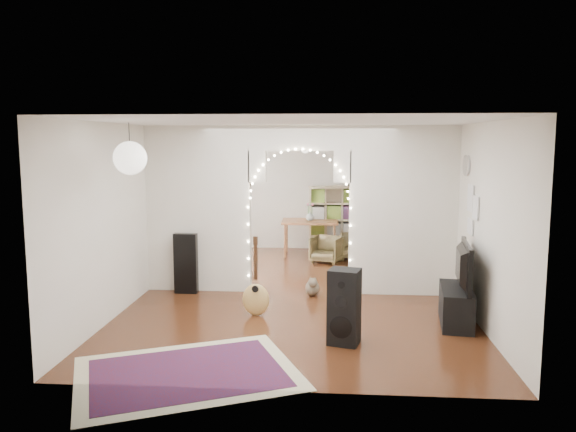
# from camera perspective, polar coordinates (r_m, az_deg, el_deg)

# --- Properties ---
(floor) EXTENTS (7.50, 7.50, 0.00)m
(floor) POSITION_cam_1_polar(r_m,az_deg,el_deg) (9.32, 1.15, -7.64)
(floor) COLOR black
(floor) RESTS_ON ground
(ceiling) EXTENTS (5.00, 7.50, 0.02)m
(ceiling) POSITION_cam_1_polar(r_m,az_deg,el_deg) (9.00, 1.20, 9.20)
(ceiling) COLOR white
(ceiling) RESTS_ON wall_back
(wall_back) EXTENTS (5.00, 0.02, 2.70)m
(wall_back) POSITION_cam_1_polar(r_m,az_deg,el_deg) (12.79, 2.12, 2.66)
(wall_back) COLOR silver
(wall_back) RESTS_ON floor
(wall_front) EXTENTS (5.00, 0.02, 2.70)m
(wall_front) POSITION_cam_1_polar(r_m,az_deg,el_deg) (5.37, -1.09, -4.22)
(wall_front) COLOR silver
(wall_front) RESTS_ON floor
(wall_left) EXTENTS (0.02, 7.50, 2.70)m
(wall_left) POSITION_cam_1_polar(r_m,az_deg,el_deg) (9.53, -14.01, 0.75)
(wall_left) COLOR silver
(wall_left) RESTS_ON floor
(wall_right) EXTENTS (0.02, 7.50, 2.70)m
(wall_right) POSITION_cam_1_polar(r_m,az_deg,el_deg) (9.26, 16.80, 0.46)
(wall_right) COLOR silver
(wall_right) RESTS_ON floor
(divider_wall) EXTENTS (5.00, 0.20, 2.70)m
(divider_wall) POSITION_cam_1_polar(r_m,az_deg,el_deg) (9.05, 1.17, 1.10)
(divider_wall) COLOR silver
(divider_wall) RESTS_ON floor
(fairy_lights) EXTENTS (1.64, 0.04, 1.60)m
(fairy_lights) POSITION_cam_1_polar(r_m,az_deg,el_deg) (8.91, 1.13, 1.81)
(fairy_lights) COLOR #FFEABF
(fairy_lights) RESTS_ON divider_wall
(window) EXTENTS (0.04, 1.20, 1.40)m
(window) POSITION_cam_1_polar(r_m,az_deg,el_deg) (11.22, -11.00, 2.61)
(window) COLOR white
(window) RESTS_ON wall_left
(wall_clock) EXTENTS (0.03, 0.31, 0.31)m
(wall_clock) POSITION_cam_1_polar(r_m,az_deg,el_deg) (8.62, 17.72, 4.92)
(wall_clock) COLOR white
(wall_clock) RESTS_ON wall_right
(picture_frames) EXTENTS (0.02, 0.50, 0.70)m
(picture_frames) POSITION_cam_1_polar(r_m,az_deg,el_deg) (8.27, 18.18, 0.63)
(picture_frames) COLOR white
(picture_frames) RESTS_ON wall_right
(paper_lantern) EXTENTS (0.40, 0.40, 0.40)m
(paper_lantern) POSITION_cam_1_polar(r_m,az_deg,el_deg) (7.01, -15.75, 5.69)
(paper_lantern) COLOR white
(paper_lantern) RESTS_ON ceiling
(ceiling_fan) EXTENTS (1.10, 1.10, 0.30)m
(ceiling_fan) POSITION_cam_1_polar(r_m,az_deg,el_deg) (10.99, 1.78, 7.34)
(ceiling_fan) COLOR #C08840
(ceiling_fan) RESTS_ON ceiling
(area_rug) EXTENTS (2.77, 2.48, 0.02)m
(area_rug) POSITION_cam_1_polar(r_m,az_deg,el_deg) (6.27, -10.18, -15.43)
(area_rug) COLOR maroon
(area_rug) RESTS_ON floor
(guitar_case) EXTENTS (0.38, 0.14, 0.98)m
(guitar_case) POSITION_cam_1_polar(r_m,az_deg,el_deg) (9.24, -10.33, -4.76)
(guitar_case) COLOR black
(guitar_case) RESTS_ON floor
(acoustic_guitar) EXTENTS (0.41, 0.23, 0.96)m
(acoustic_guitar) POSITION_cam_1_polar(r_m,az_deg,el_deg) (7.96, -3.29, -7.18)
(acoustic_guitar) COLOR tan
(acoustic_guitar) RESTS_ON floor
(tabby_cat) EXTENTS (0.24, 0.53, 0.35)m
(tabby_cat) POSITION_cam_1_polar(r_m,az_deg,el_deg) (9.01, 2.50, -7.24)
(tabby_cat) COLOR brown
(tabby_cat) RESTS_ON floor
(floor_speaker) EXTENTS (0.43, 0.39, 0.93)m
(floor_speaker) POSITION_cam_1_polar(r_m,az_deg,el_deg) (6.90, 5.73, -9.18)
(floor_speaker) COLOR black
(floor_speaker) RESTS_ON floor
(media_console) EXTENTS (0.53, 1.04, 0.50)m
(media_console) POSITION_cam_1_polar(r_m,az_deg,el_deg) (7.97, 16.70, -8.75)
(media_console) COLOR black
(media_console) RESTS_ON floor
(tv) EXTENTS (0.28, 1.08, 0.62)m
(tv) POSITION_cam_1_polar(r_m,az_deg,el_deg) (7.83, 16.86, -4.81)
(tv) COLOR black
(tv) RESTS_ON media_console
(bookcase) EXTENTS (1.48, 0.79, 1.48)m
(bookcase) POSITION_cam_1_polar(r_m,az_deg,el_deg) (12.45, 5.51, -0.33)
(bookcase) COLOR #C4AF8E
(bookcase) RESTS_ON floor
(dining_table) EXTENTS (1.22, 0.83, 0.76)m
(dining_table) POSITION_cam_1_polar(r_m,az_deg,el_deg) (12.13, 2.24, -0.79)
(dining_table) COLOR brown
(dining_table) RESTS_ON floor
(flower_vase) EXTENTS (0.19, 0.19, 0.19)m
(flower_vase) POSITION_cam_1_polar(r_m,az_deg,el_deg) (12.11, 2.24, 0.00)
(flower_vase) COLOR silver
(flower_vase) RESTS_ON dining_table
(dining_chair_left) EXTENTS (0.73, 0.74, 0.54)m
(dining_chair_left) POSITION_cam_1_polar(r_m,az_deg,el_deg) (11.46, 3.93, -3.39)
(dining_chair_left) COLOR brown
(dining_chair_left) RESTS_ON floor
(dining_chair_right) EXTENTS (0.58, 0.59, 0.53)m
(dining_chair_right) POSITION_cam_1_polar(r_m,az_deg,el_deg) (11.85, 6.66, -3.07)
(dining_chair_right) COLOR brown
(dining_chair_right) RESTS_ON floor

